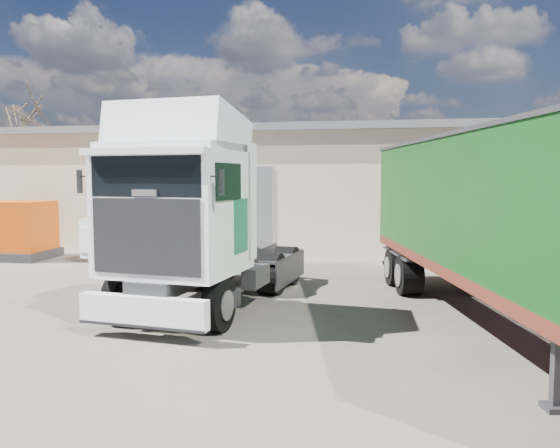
% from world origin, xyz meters
% --- Properties ---
extents(ground, '(120.00, 120.00, 0.00)m').
position_xyz_m(ground, '(0.00, 0.00, 0.00)').
color(ground, black).
rests_on(ground, ground).
extents(warehouse, '(30.60, 12.60, 5.42)m').
position_xyz_m(warehouse, '(-6.00, 16.00, 2.66)').
color(warehouse, beige).
rests_on(warehouse, ground).
extents(bare_tree, '(4.00, 4.00, 9.60)m').
position_xyz_m(bare_tree, '(-18.00, 20.00, 7.92)').
color(bare_tree, '#382B21').
rests_on(bare_tree, ground).
extents(tractor_unit, '(3.50, 7.39, 4.76)m').
position_xyz_m(tractor_unit, '(0.03, 0.70, 2.00)').
color(tractor_unit, black).
rests_on(tractor_unit, ground).
extents(box_trailer, '(5.06, 12.53, 4.07)m').
position_xyz_m(box_trailer, '(6.72, 0.54, 2.48)').
color(box_trailer, '#2D2D30').
rests_on(box_trailer, ground).
extents(panel_van, '(2.31, 4.24, 1.64)m').
position_xyz_m(panel_van, '(-5.52, 8.62, 0.85)').
color(panel_van, black).
rests_on(panel_van, ground).
extents(orange_skip, '(3.65, 2.35, 2.24)m').
position_xyz_m(orange_skip, '(-10.15, 7.55, 0.98)').
color(orange_skip, '#2D2D30').
rests_on(orange_skip, ground).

